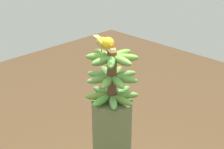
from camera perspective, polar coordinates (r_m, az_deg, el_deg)
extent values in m
cylinder|color=brown|center=(1.58, 0.00, -0.42)|extent=(0.04, 0.04, 0.25)
ellipsoid|color=#527F32|center=(1.63, 2.41, -3.50)|extent=(0.10, 0.11, 0.04)
ellipsoid|color=#518D3B|center=(1.67, 1.54, -2.75)|extent=(0.04, 0.12, 0.04)
ellipsoid|color=#4F8934|center=(1.68, -0.18, -2.50)|extent=(0.11, 0.10, 0.04)
ellipsoid|color=#51833A|center=(1.66, -1.79, -2.86)|extent=(0.12, 0.04, 0.04)
ellipsoid|color=olive|center=(1.62, -2.42, -3.67)|extent=(0.10, 0.11, 0.04)
ellipsoid|color=#4C8D33|center=(1.58, -1.63, -4.47)|extent=(0.04, 0.12, 0.04)
ellipsoid|color=#4E7F3A|center=(1.56, 0.19, -4.76)|extent=(0.11, 0.10, 0.04)
ellipsoid|color=#577D2E|center=(1.59, 1.89, -4.34)|extent=(0.12, 0.04, 0.04)
ellipsoid|color=#538938|center=(1.60, -2.19, -0.07)|extent=(0.12, 0.08, 0.04)
ellipsoid|color=#57853B|center=(1.56, -2.20, -0.83)|extent=(0.08, 0.12, 0.04)
ellipsoid|color=#578133|center=(1.52, -0.88, -1.38)|extent=(0.08, 0.12, 0.04)
ellipsoid|color=#54893D|center=(1.53, 1.00, -1.36)|extent=(0.12, 0.08, 0.04)
ellipsoid|color=#4F8636|center=(1.56, 2.25, -0.78)|extent=(0.12, 0.08, 0.04)
ellipsoid|color=#537E35|center=(1.61, 2.14, -0.02)|extent=(0.08, 0.12, 0.04)
ellipsoid|color=olive|center=(1.64, 0.82, 0.48)|extent=(0.08, 0.12, 0.04)
ellipsoid|color=#558739|center=(1.63, -0.93, 0.46)|extent=(0.12, 0.08, 0.04)
ellipsoid|color=#4C8735|center=(1.48, -0.15, 2.04)|extent=(0.10, 0.11, 0.04)
ellipsoid|color=#5C8938|center=(1.50, 1.58, 2.27)|extent=(0.12, 0.04, 0.04)
ellipsoid|color=#588E2B|center=(1.54, 2.32, 2.87)|extent=(0.11, 0.10, 0.04)
ellipsoid|color=#528529|center=(1.58, 1.70, 3.47)|extent=(0.04, 0.12, 0.04)
ellipsoid|color=#548B38|center=(1.60, 0.14, 3.74)|extent=(0.10, 0.11, 0.04)
ellipsoid|color=#5A7D32|center=(1.58, -1.50, 3.54)|extent=(0.12, 0.04, 0.04)
ellipsoid|color=#558D33|center=(1.55, -2.31, 2.97)|extent=(0.11, 0.10, 0.04)
ellipsoid|color=#4C7A30|center=(1.50, -1.78, 2.34)|extent=(0.04, 0.12, 0.04)
cone|color=#4C2D1E|center=(1.60, 1.19, -0.73)|extent=(0.04, 0.04, 0.06)
cylinder|color=#C68933|center=(1.52, -1.80, 4.11)|extent=(0.00, 0.01, 0.02)
cylinder|color=#C68933|center=(1.53, -0.85, 4.27)|extent=(0.00, 0.01, 0.02)
ellipsoid|color=gold|center=(1.52, -1.33, 5.35)|extent=(0.10, 0.07, 0.05)
ellipsoid|color=olive|center=(1.51, -2.21, 5.27)|extent=(0.07, 0.03, 0.03)
ellipsoid|color=olive|center=(1.53, -0.61, 5.53)|extent=(0.07, 0.03, 0.03)
cube|color=olive|center=(1.58, -2.48, 6.20)|extent=(0.06, 0.04, 0.01)
sphere|color=gold|center=(1.48, -0.65, 5.31)|extent=(0.05, 0.05, 0.05)
sphere|color=black|center=(1.48, 0.16, 5.50)|extent=(0.01, 0.01, 0.01)
cone|color=orange|center=(1.45, -0.05, 4.92)|extent=(0.03, 0.03, 0.02)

